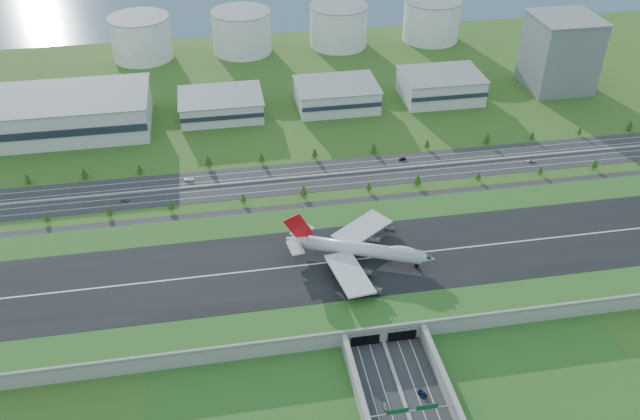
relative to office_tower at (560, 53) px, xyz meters
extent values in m
plane|color=#3B561A|center=(-200.00, -195.00, -27.50)|extent=(1200.00, 1200.00, 0.00)
cube|color=gray|center=(-200.00, -195.00, -23.50)|extent=(520.00, 100.00, 8.00)
cube|color=#2C5C1F|center=(-200.00, -195.00, -19.42)|extent=(520.00, 100.00, 0.16)
cube|color=black|center=(-200.00, -195.00, -19.28)|extent=(520.00, 58.00, 0.12)
cube|color=silver|center=(-200.00, -195.00, -19.20)|extent=(520.00, 0.90, 0.02)
cube|color=gray|center=(-200.00, -244.40, -18.90)|extent=(520.00, 1.20, 1.20)
cube|color=gray|center=(-181.80, -295.00, -23.50)|extent=(2.40, 100.00, 8.00)
cube|color=black|center=(-208.50, -245.20, -24.30)|extent=(13.00, 1.20, 6.00)
cube|color=black|center=(-191.50, -245.20, -24.30)|extent=(13.00, 1.20, 6.00)
cylinder|color=gray|center=(-181.00, -290.00, -24.00)|extent=(0.70, 0.70, 7.00)
cube|color=gray|center=(-200.00, -290.00, -20.30)|extent=(38.00, 0.50, 0.50)
cube|color=#0C4C23|center=(-206.00, -290.10, -18.90)|extent=(9.00, 0.30, 2.40)
cube|color=#0C4C23|center=(-194.00, -290.10, -18.90)|extent=(9.00, 0.30, 2.40)
cube|color=#28282B|center=(-200.00, -100.00, -27.44)|extent=(560.00, 36.00, 0.12)
cylinder|color=#3D2819|center=(-364.39, -122.00, -26.43)|extent=(0.50, 0.50, 2.15)
cone|color=#16370F|center=(-364.39, -122.00, -23.68)|extent=(3.34, 3.34, 4.29)
cylinder|color=#3D2819|center=(-330.06, -122.00, -26.36)|extent=(0.50, 0.50, 2.28)
cone|color=#16370F|center=(-330.06, -122.00, -23.45)|extent=(3.54, 3.54, 4.55)
cylinder|color=#3D2819|center=(-295.25, -122.00, -26.19)|extent=(0.50, 0.50, 2.62)
cone|color=#16370F|center=(-295.25, -122.00, -22.84)|extent=(4.08, 4.08, 5.24)
cylinder|color=#3D2819|center=(-253.44, -122.00, -26.39)|extent=(0.50, 0.50, 2.21)
cone|color=#16370F|center=(-253.44, -122.00, -23.56)|extent=(3.44, 3.44, 4.43)
cylinder|color=#3D2819|center=(-217.59, -122.00, -26.04)|extent=(0.50, 0.50, 2.91)
cone|color=#16370F|center=(-217.59, -122.00, -22.33)|extent=(4.53, 4.53, 5.82)
cylinder|color=#3D2819|center=(-177.86, -122.00, -26.42)|extent=(0.50, 0.50, 2.17)
cone|color=#16370F|center=(-177.86, -122.00, -23.65)|extent=(3.37, 3.37, 4.33)
cylinder|color=#3D2819|center=(-147.40, -122.00, -26.02)|extent=(0.50, 0.50, 2.97)
cone|color=#16370F|center=(-147.40, -122.00, -22.23)|extent=(4.61, 4.61, 5.93)
cylinder|color=#3D2819|center=(-108.39, -122.00, -26.42)|extent=(0.50, 0.50, 2.16)
cone|color=#16370F|center=(-108.39, -122.00, -23.66)|extent=(3.36, 3.36, 4.32)
cylinder|color=#3D2819|center=(-67.61, -122.00, -26.37)|extent=(0.50, 0.50, 2.27)
cone|color=#16370F|center=(-67.61, -122.00, -23.47)|extent=(3.52, 3.52, 4.53)
cylinder|color=#3D2819|center=(-31.26, -122.00, -26.14)|extent=(0.50, 0.50, 2.73)
cone|color=#16370F|center=(-31.26, -122.00, -22.65)|extent=(4.24, 4.24, 5.45)
cylinder|color=#3D2819|center=(-382.14, -78.00, -26.36)|extent=(0.50, 0.50, 2.28)
cone|color=#16370F|center=(-382.14, -78.00, -23.45)|extent=(3.54, 3.54, 4.56)
cylinder|color=#3D2819|center=(-348.51, -78.00, -26.23)|extent=(0.50, 0.50, 2.54)
cone|color=#16370F|center=(-348.51, -78.00, -22.99)|extent=(3.95, 3.95, 5.07)
cylinder|color=#3D2819|center=(-314.98, -78.00, -26.36)|extent=(0.50, 0.50, 2.29)
cone|color=#16370F|center=(-314.98, -78.00, -23.43)|extent=(3.56, 3.56, 4.58)
cylinder|color=#3D2819|center=(-272.05, -78.00, -25.98)|extent=(0.50, 0.50, 3.04)
cone|color=#16370F|center=(-272.05, -78.00, -22.10)|extent=(4.73, 4.73, 6.08)
cylinder|color=#3D2819|center=(-238.27, -78.00, -26.25)|extent=(0.50, 0.50, 2.50)
cone|color=#16370F|center=(-238.27, -78.00, -23.06)|extent=(3.88, 3.88, 4.99)
cylinder|color=#3D2819|center=(-203.54, -78.00, -26.25)|extent=(0.50, 0.50, 2.51)
cone|color=#16370F|center=(-203.54, -78.00, -23.04)|extent=(3.90, 3.90, 5.01)
cylinder|color=#3D2819|center=(-164.12, -78.00, -26.24)|extent=(0.50, 0.50, 2.52)
cone|color=#16370F|center=(-164.12, -78.00, -23.02)|extent=(3.92, 3.92, 5.04)
cylinder|color=#3D2819|center=(-127.61, -78.00, -26.34)|extent=(0.50, 0.50, 2.32)
cone|color=#16370F|center=(-127.61, -78.00, -23.38)|extent=(3.61, 3.61, 4.64)
cylinder|color=#3D2819|center=(-85.69, -78.00, -26.09)|extent=(0.50, 0.50, 2.82)
cone|color=#16370F|center=(-85.69, -78.00, -22.49)|extent=(4.39, 4.39, 5.64)
cylinder|color=#3D2819|center=(-53.12, -78.00, -26.47)|extent=(0.50, 0.50, 2.06)
cone|color=#16370F|center=(-53.12, -78.00, -23.85)|extent=(3.20, 3.20, 4.11)
cylinder|color=#3D2819|center=(-18.58, -78.00, -26.46)|extent=(0.50, 0.50, 2.08)
cone|color=#16370F|center=(-18.58, -78.00, -23.79)|extent=(3.24, 3.24, 4.17)
cylinder|color=#3D2819|center=(19.04, -78.00, -26.20)|extent=(0.50, 0.50, 2.61)
cone|color=#16370F|center=(19.04, -78.00, -22.86)|extent=(4.06, 4.06, 5.22)
cube|color=silver|center=(-370.00, -10.00, -15.00)|extent=(120.00, 60.00, 25.00)
cube|color=silver|center=(-260.00, -5.00, -20.00)|extent=(58.00, 42.00, 15.00)
cube|color=silver|center=(-175.00, -5.00, -19.00)|extent=(58.00, 42.00, 17.00)
cube|color=silver|center=(-95.00, -5.00, -18.00)|extent=(58.00, 42.00, 19.00)
cube|color=slate|center=(0.00, 0.00, 0.00)|extent=(46.00, 46.00, 55.00)
cylinder|color=silver|center=(-320.00, 115.00, -10.00)|extent=(50.00, 50.00, 35.00)
cylinder|color=silver|center=(-235.00, 115.00, -10.00)|extent=(50.00, 50.00, 35.00)
cylinder|color=silver|center=(-150.00, 115.00, -10.00)|extent=(50.00, 50.00, 35.00)
cylinder|color=silver|center=(-65.00, 115.00, -10.00)|extent=(50.00, 50.00, 35.00)
cylinder|color=silver|center=(-199.77, -195.12, -12.85)|extent=(59.64, 29.68, 7.03)
cone|color=silver|center=(-169.24, -207.53, -12.85)|extent=(10.79, 9.82, 7.03)
cone|color=silver|center=(-230.30, -182.71, -12.41)|extent=(12.82, 10.65, 7.03)
ellipsoid|color=silver|center=(-180.40, -203.00, -10.32)|extent=(15.95, 10.72, 4.32)
cube|color=silver|center=(-208.84, -211.60, -13.95)|extent=(19.76, 34.92, 1.73)
cube|color=silver|center=(-194.78, -177.00, -13.95)|extent=(35.09, 30.91, 1.73)
cylinder|color=#38383D|center=(-199.88, -209.31, -16.36)|extent=(6.53, 5.20, 3.30)
cylinder|color=#38383D|center=(-198.50, -222.92, -16.36)|extent=(6.53, 5.20, 3.30)
cylinder|color=#38383D|center=(-189.96, -184.88, -16.36)|extent=(6.53, 5.20, 3.30)
cylinder|color=#38383D|center=(-179.47, -176.10, -16.36)|extent=(6.53, 5.20, 3.30)
cube|color=silver|center=(-231.98, -189.74, -11.53)|extent=(8.19, 12.87, 0.66)
cube|color=silver|center=(-226.60, -176.51, -11.53)|extent=(13.59, 12.62, 0.66)
cube|color=red|center=(-229.29, -183.13, -4.06)|extent=(14.88, 6.81, 16.47)
cylinder|color=black|center=(-173.48, -205.81, -18.62)|extent=(2.09, 0.77, 2.09)
cylinder|color=black|center=(-205.17, -196.73, -18.62)|extent=(2.09, 0.77, 2.09)
cylinder|color=black|center=(-202.52, -190.21, -18.62)|extent=(2.09, 0.77, 2.09)
cylinder|color=black|center=(-211.27, -194.24, -18.62)|extent=(2.09, 0.77, 2.09)
cylinder|color=black|center=(-208.63, -187.73, -18.62)|extent=(2.09, 0.77, 2.09)
imported|color=#AFAFB4|center=(-208.28, -280.86, -26.68)|extent=(1.73, 4.13, 1.40)
imported|color=#0D1D41|center=(-191.57, -277.06, -26.65)|extent=(4.26, 5.79, 1.46)
imported|color=slate|center=(-322.59, -108.29, -26.52)|extent=(5.26, 2.65, 1.72)
imported|color=black|center=(-147.94, -90.29, -26.61)|extent=(4.90, 2.45, 1.54)
imported|color=#BDBCC1|center=(-66.46, -106.62, -26.70)|extent=(5.22, 3.21, 1.35)
imported|color=white|center=(-284.89, -91.89, -26.55)|extent=(6.18, 3.90, 1.67)
camera|label=1|loc=(-265.39, -454.49, 196.49)|focal=38.00mm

